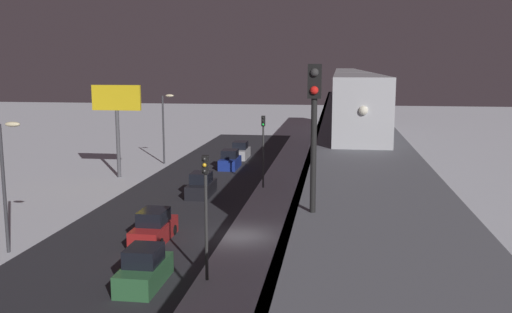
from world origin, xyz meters
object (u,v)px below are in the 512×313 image
sedan_green (144,270)px  sedan_silver (240,152)px  subway_train (348,85)px  rail_signal (314,113)px  sedan_blue (230,161)px  sedan_red (154,228)px  traffic_light_mid (263,141)px  traffic_light_near (206,199)px  commercial_billboard (117,107)px  sedan_black (201,186)px

sedan_green → sedan_silver: bearing=92.7°
subway_train → rail_signal: bearing=87.8°
sedan_green → sedan_blue: (1.80, -31.96, -0.00)m
sedan_red → subway_train: bearing=68.7°
rail_signal → sedan_green: (8.63, -10.42, -8.73)m
sedan_silver → traffic_light_mid: size_ratio=0.64×
sedan_green → traffic_light_near: (-2.90, -1.10, 3.40)m
sedan_red → commercial_billboard: 22.07m
subway_train → sedan_red: size_ratio=16.32×
traffic_light_mid → sedan_blue: bearing=-62.1°
rail_signal → sedan_green: rail_signal is taller
sedan_black → subway_train: bearing=57.3°
sedan_green → traffic_light_mid: 23.50m
sedan_blue → sedan_silver: (0.00, -6.47, 0.00)m
traffic_light_near → sedan_silver: bearing=-82.8°
sedan_black → traffic_light_mid: size_ratio=0.64×
sedan_silver → traffic_light_near: 37.77m
sedan_black → sedan_blue: (0.00, -12.72, 0.00)m
sedan_green → subway_train: bearing=74.7°
rail_signal → sedan_red: (10.43, -17.35, -8.74)m
traffic_light_near → traffic_light_mid: size_ratio=1.00×
subway_train → commercial_billboard: 25.41m
sedan_red → sedan_green: bearing=-75.4°
sedan_red → sedan_blue: bearing=90.0°
sedan_blue → traffic_light_near: 31.40m
rail_signal → traffic_light_mid: bearing=-80.3°
sedan_green → traffic_light_near: size_ratio=0.63×
rail_signal → sedan_blue: bearing=-76.2°
subway_train → sedan_red: (12.26, 31.40, -7.79)m
subway_train → sedan_blue: subway_train is taller
sedan_red → traffic_light_near: size_ratio=0.71×
rail_signal → sedan_blue: rail_signal is taller
rail_signal → traffic_light_near: 13.93m
sedan_silver → traffic_light_mid: 16.41m
sedan_green → sedan_red: bearing=104.6°
rail_signal → sedan_black: bearing=-70.6°
sedan_silver → traffic_light_near: traffic_light_near is taller
traffic_light_near → rail_signal: bearing=116.4°
traffic_light_mid → commercial_billboard: bearing=-10.5°
subway_train → rail_signal: 48.79m
sedan_red → traffic_light_near: 8.22m
sedan_silver → commercial_billboard: 17.09m
sedan_silver → commercial_billboard: (9.76, 12.66, 6.03)m
traffic_light_near → commercial_billboard: 28.71m
sedan_green → sedan_silver: 38.47m
sedan_silver → traffic_light_near: size_ratio=0.64×
sedan_black → sedan_silver: 19.19m
traffic_light_near → traffic_light_mid: (0.00, -21.97, 0.00)m
rail_signal → sedan_red: 22.05m
subway_train → sedan_blue: bearing=27.4°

